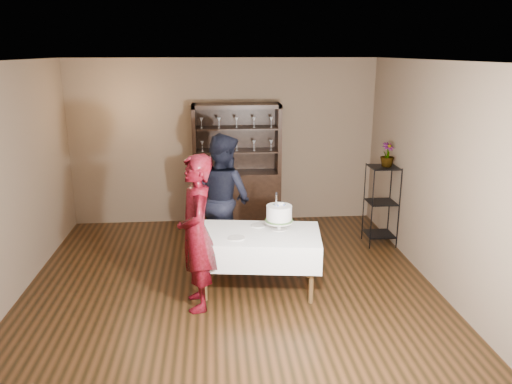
# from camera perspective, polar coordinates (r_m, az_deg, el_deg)

# --- Properties ---
(floor) EXTENTS (5.00, 5.00, 0.00)m
(floor) POSITION_cam_1_polar(r_m,az_deg,el_deg) (6.31, -2.91, -10.54)
(floor) COLOR black
(floor) RESTS_ON ground
(ceiling) EXTENTS (5.00, 5.00, 0.00)m
(ceiling) POSITION_cam_1_polar(r_m,az_deg,el_deg) (5.66, -3.31, 14.77)
(ceiling) COLOR silver
(ceiling) RESTS_ON back_wall
(back_wall) EXTENTS (5.00, 0.02, 2.70)m
(back_wall) POSITION_cam_1_polar(r_m,az_deg,el_deg) (8.28, -3.70, 5.71)
(back_wall) COLOR brown
(back_wall) RESTS_ON floor
(wall_left) EXTENTS (0.02, 5.00, 2.70)m
(wall_left) POSITION_cam_1_polar(r_m,az_deg,el_deg) (6.28, -26.53, 0.77)
(wall_left) COLOR brown
(wall_left) RESTS_ON floor
(wall_right) EXTENTS (0.02, 5.00, 2.70)m
(wall_right) POSITION_cam_1_polar(r_m,az_deg,el_deg) (6.42, 19.81, 1.81)
(wall_right) COLOR brown
(wall_right) RESTS_ON floor
(china_hutch) EXTENTS (1.40, 0.48, 2.00)m
(china_hutch) POSITION_cam_1_polar(r_m,az_deg,el_deg) (8.20, -2.18, 0.71)
(china_hutch) COLOR black
(china_hutch) RESTS_ON floor
(plant_etagere) EXTENTS (0.42, 0.42, 1.20)m
(plant_etagere) POSITION_cam_1_polar(r_m,az_deg,el_deg) (7.59, 14.12, -1.12)
(plant_etagere) COLOR black
(plant_etagere) RESTS_ON floor
(cake_table) EXTENTS (1.55, 1.08, 0.72)m
(cake_table) POSITION_cam_1_polar(r_m,az_deg,el_deg) (6.00, 0.34, -6.22)
(cake_table) COLOR white
(cake_table) RESTS_ON floor
(woman) EXTENTS (0.50, 0.69, 1.76)m
(woman) POSITION_cam_1_polar(r_m,az_deg,el_deg) (5.52, -6.82, -4.70)
(woman) COLOR #320405
(woman) RESTS_ON floor
(man) EXTENTS (1.07, 1.08, 1.76)m
(man) POSITION_cam_1_polar(r_m,az_deg,el_deg) (6.77, -3.76, -0.69)
(man) COLOR black
(man) RESTS_ON floor
(cake) EXTENTS (0.35, 0.35, 0.47)m
(cake) POSITION_cam_1_polar(r_m,az_deg,el_deg) (6.00, 2.66, -2.59)
(cake) COLOR silver
(cake) RESTS_ON cake_table
(plate_near) EXTENTS (0.21, 0.21, 0.01)m
(plate_near) POSITION_cam_1_polar(r_m,az_deg,el_deg) (5.77, -2.25, -5.27)
(plate_near) COLOR silver
(plate_near) RESTS_ON cake_table
(plate_far) EXTENTS (0.22, 0.22, 0.01)m
(plate_far) POSITION_cam_1_polar(r_m,az_deg,el_deg) (6.16, 0.24, -3.84)
(plate_far) COLOR silver
(plate_far) RESTS_ON cake_table
(potted_plant) EXTENTS (0.26, 0.26, 0.35)m
(potted_plant) POSITION_cam_1_polar(r_m,az_deg,el_deg) (7.44, 14.78, 4.14)
(potted_plant) COLOR #476E34
(potted_plant) RESTS_ON plant_etagere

